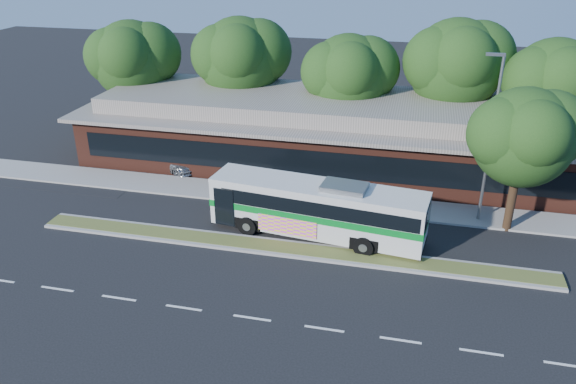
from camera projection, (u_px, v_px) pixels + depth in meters
The scene contains 14 objects.
ground at pixel (281, 256), 27.40m from camera, with size 120.00×120.00×0.00m, color black.
median_strip at pixel (284, 248), 27.89m from camera, with size 26.00×1.10×0.15m, color #4B5524.
sidewalk at pixel (307, 199), 33.01m from camera, with size 44.00×2.60×0.12m, color gray.
parking_lot at pixel (70, 153), 39.94m from camera, with size 14.00×12.00×0.01m, color black.
plaza_building at pixel (327, 130), 37.95m from camera, with size 33.20×11.20×4.45m.
lamp_post at pixel (491, 136), 28.63m from camera, with size 0.93×0.18×9.07m.
tree_bg_a at pixel (138, 58), 41.28m from camera, with size 6.47×5.80×8.63m.
tree_bg_b at pixel (246, 57), 40.38m from camera, with size 6.69×6.00×9.00m.
tree_bg_c at pixel (354, 73), 38.08m from camera, with size 6.24×5.60×8.26m.
tree_bg_d at pixel (463, 63), 37.16m from camera, with size 6.91×6.20×9.37m.
tree_bg_e at pixel (560, 82), 35.32m from camera, with size 6.47×5.80×8.50m.
transit_bus at pixel (318, 206), 28.49m from camera, with size 11.26×3.70×3.11m.
sedan at pixel (170, 160), 37.13m from camera, with size 1.76×4.34×1.26m, color #9EA0A4.
sidewalk_tree at pixel (531, 135), 27.58m from camera, with size 5.56×4.98×7.66m.
Camera 1 is at (5.69, -22.80, 14.43)m, focal length 35.00 mm.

